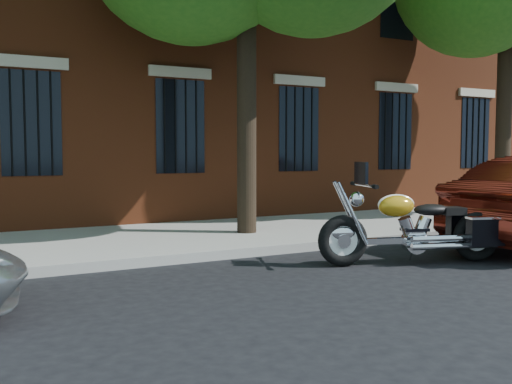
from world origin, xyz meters
TOP-DOWN VIEW (x-y plane):
  - ground at (0.00, 0.00)m, footprint 120.00×120.00m
  - curb at (0.00, 1.38)m, footprint 40.00×0.16m
  - sidewalk at (0.00, 3.26)m, footprint 40.00×3.60m
  - building at (0.00, 10.06)m, footprint 26.00×10.08m
  - motorcycle at (1.75, -0.33)m, footprint 2.78×1.44m

SIDE VIEW (x-z plane):
  - ground at x=0.00m, z-range 0.00..0.00m
  - curb at x=0.00m, z-range 0.00..0.15m
  - sidewalk at x=0.00m, z-range 0.00..0.15m
  - motorcycle at x=1.75m, z-range -0.24..1.26m
  - building at x=0.00m, z-range 0.00..12.00m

